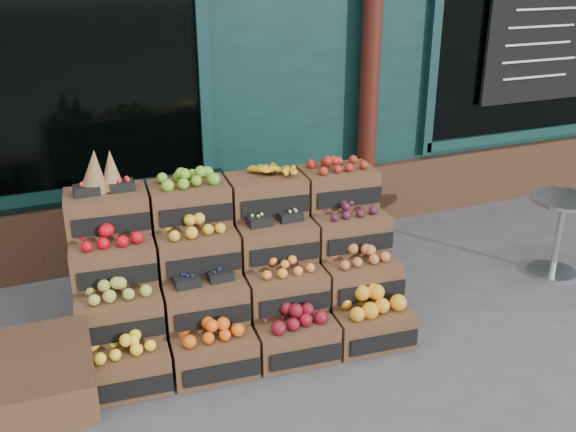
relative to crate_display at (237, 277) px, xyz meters
name	(u,v)px	position (x,y,z in m)	size (l,w,h in m)	color
ground	(356,365)	(0.57, -0.74, -0.43)	(60.00, 60.00, 0.00)	#49494B
crate_display	(237,277)	(0.00, 0.00, 0.00)	(2.31, 1.29, 1.39)	brown
spare_crates	(46,378)	(-1.34, -0.47, -0.16)	(0.56, 0.40, 0.54)	brown
bistro_table	(560,227)	(2.78, -0.23, 0.01)	(0.55, 0.55, 0.69)	silver
shopkeeper	(53,144)	(-1.01, 2.02, 0.56)	(0.72, 0.47, 1.98)	#1E6A25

